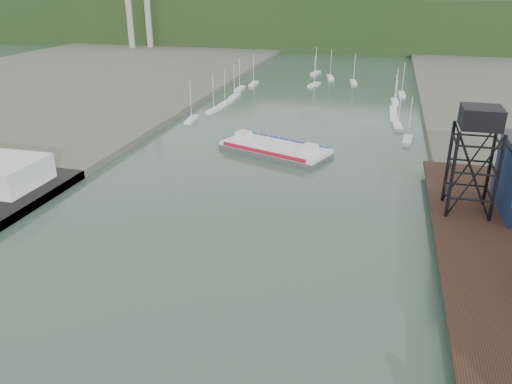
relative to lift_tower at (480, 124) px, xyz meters
The scene contains 5 objects.
east_pier 19.03m from the lift_tower, 81.25° to the right, with size 14.00×70.00×2.45m.
lift_tower is the anchor object (origin of this frame).
marina_sailboats 89.04m from the lift_tower, 113.46° to the left, with size 57.71×92.65×0.90m.
distant_hills 246.51m from the lift_tower, 99.10° to the left, with size 500.00×120.00×80.00m.
chain_ferry 46.09m from the lift_tower, 144.08° to the left, with size 25.39×17.15×3.39m.
Camera 1 is at (21.40, -16.91, 34.61)m, focal length 35.00 mm.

